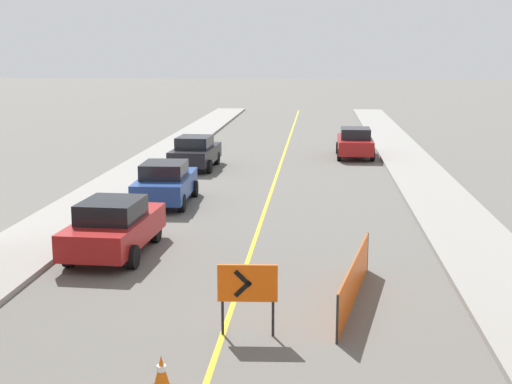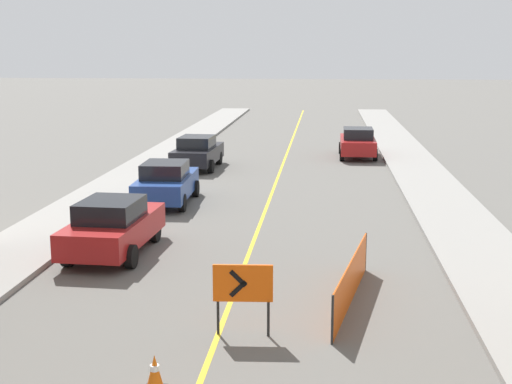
{
  "view_description": "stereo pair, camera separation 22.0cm",
  "coord_description": "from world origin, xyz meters",
  "px_view_note": "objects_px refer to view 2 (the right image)",
  "views": [
    {
      "loc": [
        1.84,
        4.36,
        5.62
      ],
      "look_at": [
        -0.17,
        27.5,
        1.0
      ],
      "focal_mm": 50.0,
      "sensor_mm": 36.0,
      "label": 1
    },
    {
      "loc": [
        2.06,
        4.38,
        5.62
      ],
      "look_at": [
        -0.17,
        27.5,
        1.0
      ],
      "focal_mm": 50.0,
      "sensor_mm": 36.0,
      "label": 2
    }
  ],
  "objects_px": {
    "parked_car_curb_near": "(113,226)",
    "traffic_cone_fifth": "(155,373)",
    "arrow_barricade_primary": "(243,286)",
    "parked_car_opposite_side": "(358,143)",
    "parked_car_curb_mid": "(166,183)",
    "parked_car_curb_far": "(197,152)"
  },
  "relations": [
    {
      "from": "parked_car_curb_far",
      "to": "parked_car_opposite_side",
      "type": "relative_size",
      "value": 1.01
    },
    {
      "from": "parked_car_curb_mid",
      "to": "parked_car_opposite_side",
      "type": "xyz_separation_m",
      "value": [
        7.61,
        12.53,
        0.0
      ]
    },
    {
      "from": "arrow_barricade_primary",
      "to": "parked_car_opposite_side",
      "type": "distance_m",
      "value": 24.97
    },
    {
      "from": "traffic_cone_fifth",
      "to": "arrow_barricade_primary",
      "type": "distance_m",
      "value": 2.86
    },
    {
      "from": "arrow_barricade_primary",
      "to": "parked_car_curb_mid",
      "type": "distance_m",
      "value": 12.94
    },
    {
      "from": "arrow_barricade_primary",
      "to": "parked_car_opposite_side",
      "type": "bearing_deg",
      "value": 78.93
    },
    {
      "from": "parked_car_curb_near",
      "to": "parked_car_curb_mid",
      "type": "bearing_deg",
      "value": 92.72
    },
    {
      "from": "parked_car_curb_near",
      "to": "parked_car_curb_mid",
      "type": "height_order",
      "value": "same"
    },
    {
      "from": "parked_car_curb_near",
      "to": "parked_car_curb_mid",
      "type": "xyz_separation_m",
      "value": [
        0.01,
        6.75,
        0.0
      ]
    },
    {
      "from": "traffic_cone_fifth",
      "to": "parked_car_curb_far",
      "type": "bearing_deg",
      "value": 98.34
    },
    {
      "from": "parked_car_curb_near",
      "to": "arrow_barricade_primary",
      "type": "bearing_deg",
      "value": -49.07
    },
    {
      "from": "parked_car_curb_mid",
      "to": "traffic_cone_fifth",
      "type": "bearing_deg",
      "value": -80.01
    },
    {
      "from": "traffic_cone_fifth",
      "to": "parked_car_curb_far",
      "type": "distance_m",
      "value": 23.04
    },
    {
      "from": "arrow_barricade_primary",
      "to": "parked_car_curb_mid",
      "type": "relative_size",
      "value": 0.34
    },
    {
      "from": "parked_car_opposite_side",
      "to": "arrow_barricade_primary",
      "type": "bearing_deg",
      "value": -97.18
    },
    {
      "from": "traffic_cone_fifth",
      "to": "parked_car_opposite_side",
      "type": "distance_m",
      "value": 27.62
    },
    {
      "from": "parked_car_curb_near",
      "to": "traffic_cone_fifth",
      "type": "bearing_deg",
      "value": -66.0
    },
    {
      "from": "arrow_barricade_primary",
      "to": "parked_car_curb_far",
      "type": "distance_m",
      "value": 20.8
    },
    {
      "from": "parked_car_curb_near",
      "to": "parked_car_opposite_side",
      "type": "bearing_deg",
      "value": 71.24
    },
    {
      "from": "parked_car_curb_near",
      "to": "parked_car_opposite_side",
      "type": "distance_m",
      "value": 20.73
    },
    {
      "from": "parked_car_curb_near",
      "to": "parked_car_curb_far",
      "type": "height_order",
      "value": "same"
    },
    {
      "from": "parked_car_curb_mid",
      "to": "parked_car_curb_far",
      "type": "relative_size",
      "value": 1.0
    }
  ]
}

